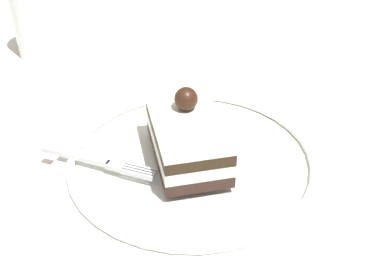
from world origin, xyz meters
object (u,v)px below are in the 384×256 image
(drink_glass_near, at_px, (42,22))
(fork, at_px, (101,162))
(cake_slice, at_px, (187,138))
(dessert_plate, at_px, (192,162))

(drink_glass_near, bearing_deg, fork, 122.98)
(cake_slice, height_order, fork, cake_slice)
(dessert_plate, height_order, fork, fork)
(cake_slice, distance_m, fork, 0.08)
(fork, bearing_deg, cake_slice, -161.04)
(fork, height_order, drink_glass_near, drink_glass_near)
(dessert_plate, distance_m, drink_glass_near, 0.33)
(cake_slice, relative_size, fork, 1.05)
(dessert_plate, bearing_deg, fork, 19.56)
(dessert_plate, xyz_separation_m, fork, (0.08, 0.03, 0.01))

